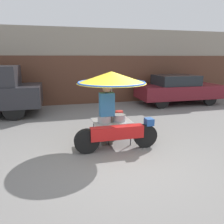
{
  "coord_description": "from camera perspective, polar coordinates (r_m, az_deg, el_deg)",
  "views": [
    {
      "loc": [
        -1.4,
        -4.35,
        2.3
      ],
      "look_at": [
        0.02,
        1.17,
        0.88
      ],
      "focal_mm": 35.0,
      "sensor_mm": 36.0,
      "label": 1
    }
  ],
  "objects": [
    {
      "name": "shopfront_building",
      "position": [
        12.13,
        -7.92,
        11.73
      ],
      "size": [
        28.0,
        2.06,
        3.72
      ],
      "color": "gray",
      "rests_on": "ground"
    },
    {
      "name": "vendor_motorcycle_cart",
      "position": [
        5.74,
        0.12,
        5.86
      ],
      "size": [
        2.16,
        1.83,
        1.96
      ],
      "color": "black",
      "rests_on": "ground"
    },
    {
      "name": "vendor_person",
      "position": [
        5.73,
        -1.36,
        0.09
      ],
      "size": [
        0.38,
        0.22,
        1.65
      ],
      "color": "#4C473D",
      "rests_on": "ground"
    },
    {
      "name": "ground_plane",
      "position": [
        5.12,
        3.14,
        -12.77
      ],
      "size": [
        36.0,
        36.0,
        0.0
      ],
      "primitive_type": "plane",
      "color": "slate"
    },
    {
      "name": "parked_car",
      "position": [
        11.58,
        16.82,
        5.78
      ],
      "size": [
        4.19,
        1.78,
        1.46
      ],
      "color": "black",
      "rests_on": "ground"
    }
  ]
}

